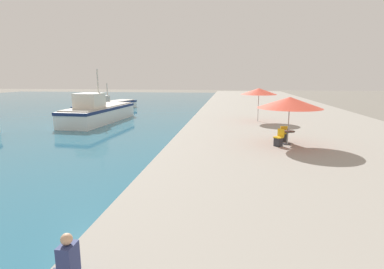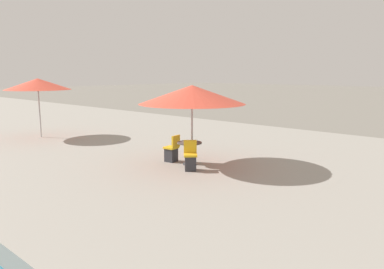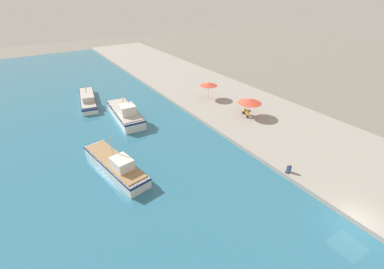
# 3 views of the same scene
# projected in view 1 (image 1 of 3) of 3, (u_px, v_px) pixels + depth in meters

# --- Properties ---
(quay_promenade) EXTENTS (16.00, 90.00, 0.51)m
(quay_promenade) POSITION_uv_depth(u_px,v_px,m) (272.00, 112.00, 33.49)
(quay_promenade) COLOR gray
(quay_promenade) RESTS_ON ground_plane
(fishing_boat_mid) EXTENTS (3.45, 9.71, 4.76)m
(fishing_boat_mid) POSITION_uv_depth(u_px,v_px,m) (99.00, 112.00, 27.27)
(fishing_boat_mid) COLOR white
(fishing_boat_mid) RESTS_ON water_basin
(fishing_boat_far) EXTENTS (4.17, 10.89, 3.32)m
(fishing_boat_far) POSITION_uv_depth(u_px,v_px,m) (107.00, 105.00, 36.64)
(fishing_boat_far) COLOR white
(fishing_boat_far) RESTS_ON water_basin
(cafe_umbrella_pink) EXTENTS (3.39, 3.39, 2.58)m
(cafe_umbrella_pink) POSITION_uv_depth(u_px,v_px,m) (290.00, 103.00, 15.76)
(cafe_umbrella_pink) COLOR #B7B7B7
(cafe_umbrella_pink) RESTS_ON quay_promenade
(cafe_umbrella_white) EXTENTS (2.93, 2.93, 2.71)m
(cafe_umbrella_white) POSITION_uv_depth(u_px,v_px,m) (259.00, 91.00, 24.35)
(cafe_umbrella_white) COLOR #B7B7B7
(cafe_umbrella_white) RESTS_ON quay_promenade
(cafe_table) EXTENTS (0.80, 0.80, 0.74)m
(cafe_table) POSITION_uv_depth(u_px,v_px,m) (287.00, 135.00, 16.19)
(cafe_table) COLOR #333338
(cafe_table) RESTS_ON quay_promenade
(cafe_chair_left) EXTENTS (0.59, 0.59, 0.91)m
(cafe_chair_left) POSITION_uv_depth(u_px,v_px,m) (279.00, 140.00, 15.79)
(cafe_chair_left) COLOR #2D2D33
(cafe_chair_left) RESTS_ON quay_promenade
(cafe_chair_right) EXTENTS (0.46, 0.48, 0.91)m
(cafe_chair_right) POSITION_uv_depth(u_px,v_px,m) (283.00, 136.00, 16.94)
(cafe_chair_right) COLOR #2D2D33
(cafe_chair_right) RESTS_ON quay_promenade
(person_at_quay) EXTENTS (0.51, 0.36, 0.94)m
(person_at_quay) POSITION_uv_depth(u_px,v_px,m) (66.00, 261.00, 5.27)
(person_at_quay) COLOR #333D5B
(person_at_quay) RESTS_ON quay_promenade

